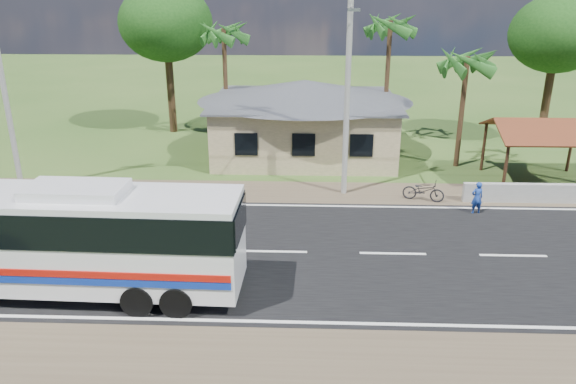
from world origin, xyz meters
name	(u,v)px	position (x,y,z in m)	size (l,w,h in m)	color
ground	(274,252)	(0.00, 0.00, 0.00)	(120.00, 120.00, 0.00)	#2B4B1A
road	(274,252)	(0.00, 0.00, 0.01)	(120.00, 16.00, 0.03)	black
house	(305,110)	(1.00, 13.00, 2.64)	(12.40, 10.00, 5.00)	tan
waiting_shed	(544,130)	(13.00, 8.50, 2.73)	(5.20, 4.48, 3.35)	#351F13
concrete_barrier	(539,193)	(12.00, 5.60, 0.45)	(7.00, 0.30, 0.90)	#9E9E99
utility_poles	(341,73)	(2.67, 6.49, 5.77)	(32.80, 2.22, 11.00)	#9E9E99
palm_near	(467,62)	(9.50, 11.00, 5.71)	(2.80, 2.80, 6.70)	#47301E
palm_mid	(390,26)	(6.00, 15.50, 7.16)	(2.80, 2.80, 8.20)	#47301E
palm_far	(224,34)	(-4.00, 16.00, 6.68)	(2.80, 2.80, 7.70)	#47301E
tree_behind_house	(166,24)	(-8.00, 18.00, 7.12)	(6.00, 6.00, 9.61)	#47301E
tree_behind_shed	(557,35)	(16.00, 16.00, 6.68)	(5.60, 5.60, 9.02)	#47301E
coach_bus	(51,233)	(-6.93, -3.19, 2.17)	(12.30, 2.93, 3.80)	silver
motorcycle	(423,191)	(6.66, 5.60, 0.50)	(0.67, 1.92, 1.01)	black
person	(477,198)	(8.71, 4.14, 0.74)	(0.54, 0.35, 1.47)	navy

